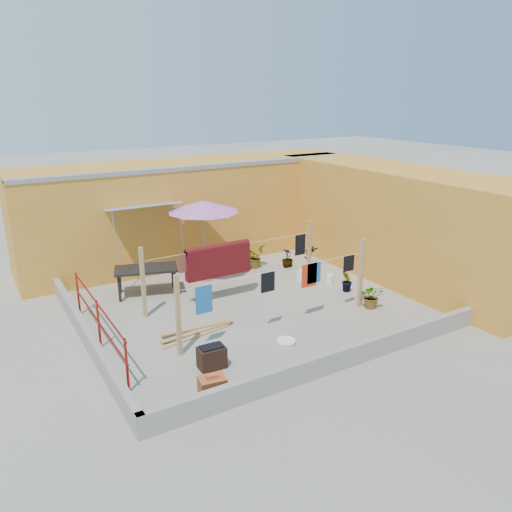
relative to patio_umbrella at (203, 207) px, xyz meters
name	(u,v)px	position (x,y,z in m)	size (l,w,h in m)	color
ground	(249,307)	(0.10, -2.38, -2.21)	(80.00, 80.00, 0.00)	#9E998E
wall_back	(191,210)	(0.60, 2.31, -0.61)	(11.00, 3.27, 3.21)	orange
wall_right	(398,222)	(5.30, -2.38, -0.61)	(2.40, 9.00, 3.20)	orange
parapet_front	(339,359)	(0.10, -5.96, -1.99)	(8.30, 0.16, 0.44)	gray
parapet_left	(87,337)	(-3.98, -2.38, -1.99)	(0.16, 7.30, 0.44)	gray
red_railing	(98,317)	(-3.75, -2.58, -1.49)	(0.05, 4.20, 1.10)	maroon
clothesline_rig	(227,264)	(-0.24, -1.85, -1.14)	(5.09, 2.35, 1.80)	tan
patio_umbrella	(203,207)	(0.00, 0.00, 0.00)	(2.55, 2.55, 2.47)	gray
outdoor_table	(146,270)	(-1.86, -0.22, -1.51)	(1.83, 1.28, 0.78)	black
brick_stack	(212,386)	(-2.46, -5.46, -2.03)	(0.54, 0.43, 0.42)	#A05225
lumber_pile	(197,332)	(-1.70, -3.09, -2.16)	(1.92, 0.56, 0.11)	tan
brazier	(212,357)	(-2.05, -4.60, -1.98)	(0.56, 0.39, 0.49)	black
white_basin	(286,341)	(-0.18, -4.51, -2.17)	(0.44, 0.44, 0.08)	silver
water_jug_a	(300,275)	(2.40, -1.45, -2.05)	(0.24, 0.24, 0.37)	silver
water_jug_b	(330,279)	(2.95, -2.15, -2.07)	(0.21, 0.21, 0.33)	silver
green_hose	(254,262)	(2.03, 0.61, -2.18)	(0.49, 0.49, 0.07)	#1A7419
plant_back_a	(254,256)	(1.83, 0.24, -1.85)	(0.66, 0.57, 0.73)	#1A5919
plant_back_b	(288,258)	(2.71, -0.33, -1.90)	(0.35, 0.35, 0.63)	#1A5919
plant_right_a	(311,259)	(3.06, -1.08, -1.77)	(0.47, 0.32, 0.90)	#1A5919
plant_right_b	(347,281)	(2.96, -2.88, -1.90)	(0.35, 0.28, 0.64)	#1A5919
plant_right_c	(372,296)	(2.80, -4.04, -1.89)	(0.57, 0.50, 0.64)	#1A5919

